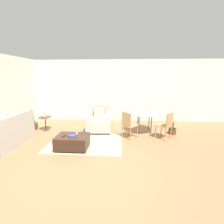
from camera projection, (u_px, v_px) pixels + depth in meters
name	position (u px, v px, depth m)	size (l,w,h in m)	color
ground_plane	(95.00, 160.00, 3.76)	(20.00, 20.00, 0.00)	#936B47
wall_back	(108.00, 91.00, 6.87)	(12.00, 0.06, 2.75)	white
wall_left	(6.00, 96.00, 5.09)	(0.06, 12.00, 2.75)	white
area_rug	(86.00, 142.00, 4.73)	(2.26, 1.59, 0.01)	tan
couch	(4.00, 137.00, 4.34)	(0.82, 1.93, 0.95)	#B2ADA3
armchair	(99.00, 121.00, 5.65)	(0.94, 0.86, 0.98)	#B2ADA3
ottoman	(72.00, 141.00, 4.30)	(0.90, 0.62, 0.39)	#382319
book_stack	(72.00, 136.00, 4.21)	(0.22, 0.18, 0.03)	#2D478C
tv_remote_primary	(64.00, 136.00, 4.21)	(0.07, 0.17, 0.01)	black
tv_remote_secondary	(77.00, 133.00, 4.41)	(0.09, 0.15, 0.01)	#B7B7BC
potted_plant	(32.00, 124.00, 5.87)	(0.38, 0.38, 0.97)	brown
side_table	(45.00, 121.00, 5.72)	(0.46, 0.46, 0.52)	#4C3828
picture_frame	(45.00, 115.00, 5.66)	(0.14, 0.07, 0.19)	#8C6647
dining_table	(145.00, 115.00, 5.49)	(1.11, 1.11, 0.72)	#99A8AD
dining_chair_near_left	(128.00, 123.00, 4.96)	(0.59, 0.59, 0.90)	tan
dining_chair_near_right	(166.00, 124.00, 4.89)	(0.59, 0.59, 0.90)	tan
potted_plant_small	(172.00, 130.00, 5.40)	(0.26, 0.26, 0.57)	brown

